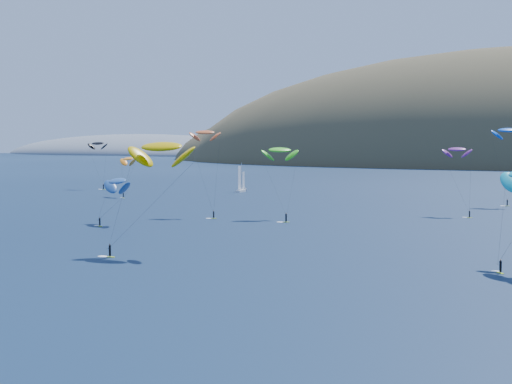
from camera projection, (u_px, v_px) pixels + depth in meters
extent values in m
ellipsoid|color=#3D3526|center=(342.00, 168.00, 666.64)|extent=(340.00, 240.00, 120.00)
ellipsoid|color=slate|center=(139.00, 156.00, 961.18)|extent=(400.00, 240.00, 60.00)
ellipsoid|color=slate|center=(217.00, 157.00, 866.94)|extent=(240.00, 180.00, 44.00)
cube|color=silver|center=(241.00, 191.00, 264.90)|extent=(2.60, 7.64, 0.90)
cylinder|color=silver|center=(242.00, 177.00, 264.97)|extent=(0.14, 0.14, 10.51)
cube|color=#BDE719|center=(124.00, 198.00, 236.93)|extent=(1.38, 0.90, 0.07)
cylinder|color=black|center=(123.00, 195.00, 236.87)|extent=(0.31, 0.31, 1.43)
sphere|color=#8C6047|center=(123.00, 193.00, 236.81)|extent=(0.24, 0.24, 0.24)
ellipsoid|color=orange|center=(128.00, 159.00, 243.72)|extent=(8.90, 6.72, 4.51)
cube|color=#BDE719|center=(110.00, 257.00, 118.46)|extent=(1.70, 0.67, 0.09)
cylinder|color=black|center=(110.00, 251.00, 118.39)|extent=(0.39, 0.39, 1.77)
sphere|color=#8C6047|center=(110.00, 245.00, 118.31)|extent=(0.30, 0.30, 0.30)
ellipsoid|color=#CEA700|center=(162.00, 147.00, 122.53)|extent=(12.19, 6.75, 6.49)
cube|color=#BDE719|center=(286.00, 222.00, 168.11)|extent=(1.64, 1.31, 0.09)
cylinder|color=black|center=(286.00, 218.00, 168.04)|extent=(0.39, 0.39, 1.77)
sphere|color=#8C6047|center=(286.00, 213.00, 167.96)|extent=(0.30, 0.30, 0.30)
ellipsoid|color=#3BCC1F|center=(280.00, 150.00, 177.79)|extent=(9.66, 8.32, 4.94)
cube|color=#BDE719|center=(507.00, 206.00, 208.67)|extent=(1.56, 0.75, 0.08)
cylinder|color=black|center=(507.00, 203.00, 208.60)|extent=(0.35, 0.35, 1.60)
sphere|color=#8C6047|center=(507.00, 200.00, 208.53)|extent=(0.27, 0.27, 0.27)
ellipsoid|color=#0044CB|center=(508.00, 130.00, 209.69)|extent=(9.91, 6.18, 5.13)
cube|color=#BDE719|center=(500.00, 273.00, 104.25)|extent=(1.23, 1.49, 0.08)
cylinder|color=black|center=(501.00, 267.00, 104.18)|extent=(0.35, 0.35, 1.62)
sphere|color=#8C6047|center=(501.00, 260.00, 104.11)|extent=(0.27, 0.27, 0.27)
cube|color=#BDE719|center=(469.00, 218.00, 177.79)|extent=(1.39, 0.49, 0.08)
cylinder|color=black|center=(469.00, 214.00, 177.73)|extent=(0.32, 0.32, 1.46)
sphere|color=#8C6047|center=(470.00, 211.00, 177.67)|extent=(0.25, 0.25, 0.25)
ellipsoid|color=#6A1E7B|center=(457.00, 149.00, 184.65)|extent=(7.30, 3.77, 3.96)
cube|color=#BDE719|center=(214.00, 218.00, 175.86)|extent=(1.53, 1.00, 0.08)
cylinder|color=black|center=(214.00, 215.00, 175.79)|extent=(0.35, 0.35, 1.59)
sphere|color=#8C6047|center=(214.00, 211.00, 175.72)|extent=(0.27, 0.27, 0.27)
ellipsoid|color=#CF5626|center=(205.00, 132.00, 183.39)|extent=(8.37, 6.32, 4.24)
cube|color=#BDE719|center=(100.00, 226.00, 160.34)|extent=(1.56, 1.07, 0.08)
cylinder|color=black|center=(100.00, 222.00, 160.27)|extent=(0.36, 0.36, 1.63)
sphere|color=#8C6047|center=(100.00, 218.00, 160.20)|extent=(0.27, 0.27, 0.27)
ellipsoid|color=#224B8D|center=(117.00, 181.00, 165.06)|extent=(10.71, 8.36, 5.42)
cube|color=#BDE719|center=(103.00, 189.00, 276.90)|extent=(1.69, 0.77, 0.09)
cylinder|color=black|center=(103.00, 187.00, 276.82)|extent=(0.38, 0.38, 1.74)
sphere|color=#8C6047|center=(103.00, 184.00, 276.75)|extent=(0.29, 0.29, 0.29)
ellipsoid|color=black|center=(98.00, 143.00, 281.51)|extent=(8.46, 5.11, 4.41)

